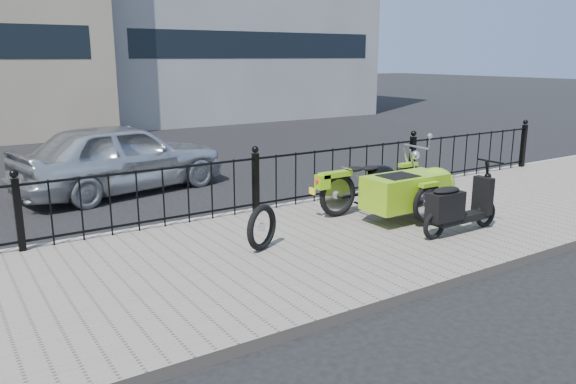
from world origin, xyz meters
TOP-DOWN VIEW (x-y plane):
  - ground at (0.00, 0.00)m, footprint 120.00×120.00m
  - sidewalk at (0.00, -0.50)m, footprint 30.00×3.80m
  - curb at (0.00, 1.44)m, footprint 30.00×0.10m
  - iron_fence at (0.00, 1.30)m, footprint 14.11×0.11m
  - motorcycle_sidecar at (1.81, -0.27)m, footprint 2.28×1.48m
  - scooter at (1.78, -1.29)m, footprint 1.49×0.43m
  - spare_tire at (-0.87, -0.37)m, footprint 0.59×0.34m
  - sedan_car at (-1.25, 4.33)m, footprint 4.30×2.44m

SIDE VIEW (x-z plane):
  - ground at x=0.00m, z-range 0.00..0.00m
  - sidewalk at x=0.00m, z-range 0.00..0.12m
  - curb at x=0.00m, z-range 0.00..0.12m
  - spare_tire at x=-0.87m, z-range 0.12..0.73m
  - scooter at x=1.78m, z-range 0.01..1.01m
  - iron_fence at x=0.00m, z-range 0.05..1.12m
  - motorcycle_sidecar at x=1.81m, z-range 0.10..1.09m
  - sedan_car at x=-1.25m, z-range 0.00..1.38m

